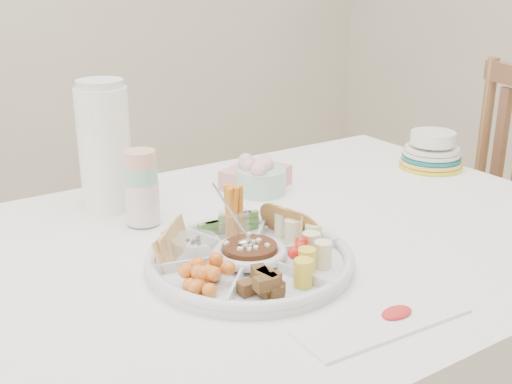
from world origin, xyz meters
TOP-DOWN VIEW (x-y plane):
  - chair at (0.80, 0.11)m, footprint 0.53×0.53m
  - party_tray at (-0.08, -0.10)m, footprint 0.46×0.46m
  - bean_dip at (-0.08, -0.10)m, footprint 0.12×0.12m
  - tortillas at (0.05, -0.06)m, footprint 0.12×0.12m
  - carrot_cucumber at (-0.04, 0.03)m, footprint 0.15×0.15m
  - pita_raisins at (-0.17, -0.00)m, footprint 0.15×0.15m
  - cherries at (-0.20, -0.13)m, footprint 0.14×0.14m
  - granola_chunks at (-0.11, -0.22)m, footprint 0.13×0.13m
  - banana_tomato at (0.02, -0.19)m, footprint 0.13×0.13m
  - cup_stack at (-0.16, 0.21)m, footprint 0.09×0.09m
  - thermos at (-0.18, 0.34)m, footprint 0.13×0.13m
  - flower_bowl at (0.17, 0.23)m, footprint 0.13×0.13m
  - napkin_stack at (0.18, 0.28)m, footprint 0.19×0.18m
  - plate_stack at (0.67, 0.14)m, footprint 0.21×0.21m
  - placemat at (-0.01, -0.38)m, footprint 0.30×0.11m

SIDE VIEW (x-z plane):
  - chair at x=0.80m, z-range 0.00..1.02m
  - placemat at x=-0.01m, z-range 0.76..0.76m
  - party_tray at x=-0.08m, z-range 0.76..0.80m
  - napkin_stack at x=0.18m, z-range 0.76..0.81m
  - bean_dip at x=-0.08m, z-range 0.77..0.81m
  - cherries at x=-0.20m, z-range 0.77..0.82m
  - granola_chunks at x=-0.11m, z-range 0.77..0.82m
  - tortillas at x=0.05m, z-range 0.77..0.83m
  - pita_raisins at x=-0.17m, z-range 0.77..0.84m
  - flower_bowl at x=0.17m, z-range 0.76..0.85m
  - plate_stack at x=0.67m, z-range 0.76..0.87m
  - banana_tomato at x=0.02m, z-range 0.77..0.86m
  - carrot_cucumber at x=-0.04m, z-range 0.77..0.88m
  - cup_stack at x=-0.16m, z-range 0.76..0.96m
  - thermos at x=-0.18m, z-range 0.76..1.06m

